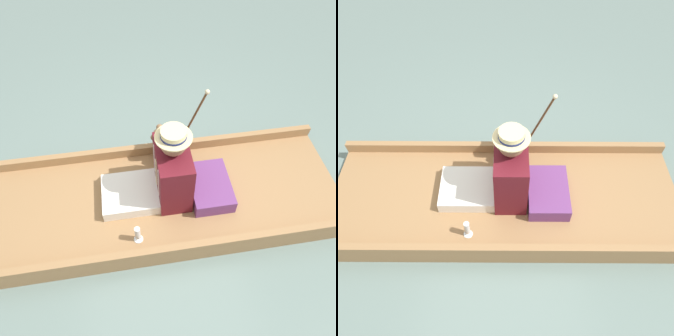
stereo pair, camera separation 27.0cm
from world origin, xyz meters
The scene contains 7 objects.
ground_plane centered at (0.00, 0.00, 0.00)m, with size 16.00×16.00×0.00m, color slate.
punt_boat centered at (0.00, 0.00, 0.08)m, with size 1.14×3.14×0.24m.
seat_cushion centered at (-0.01, -0.38, 0.21)m, with size 0.50×0.35×0.14m.
seated_person centered at (0.04, 0.03, 0.42)m, with size 0.48×0.77×0.79m.
teddy_bear centered at (0.45, -0.01, 0.33)m, with size 0.29×0.17×0.41m.
wine_glass centered at (-0.38, 0.30, 0.24)m, with size 0.08×0.08×0.18m.
walking_cane centered at (0.47, -0.30, 0.60)m, with size 0.04×0.31×0.78m.
Camera 2 is at (-1.62, -0.02, 2.64)m, focal length 35.00 mm.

